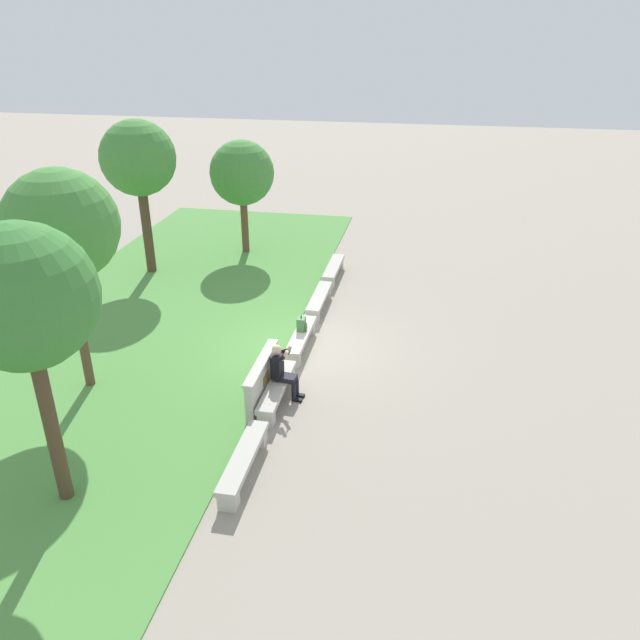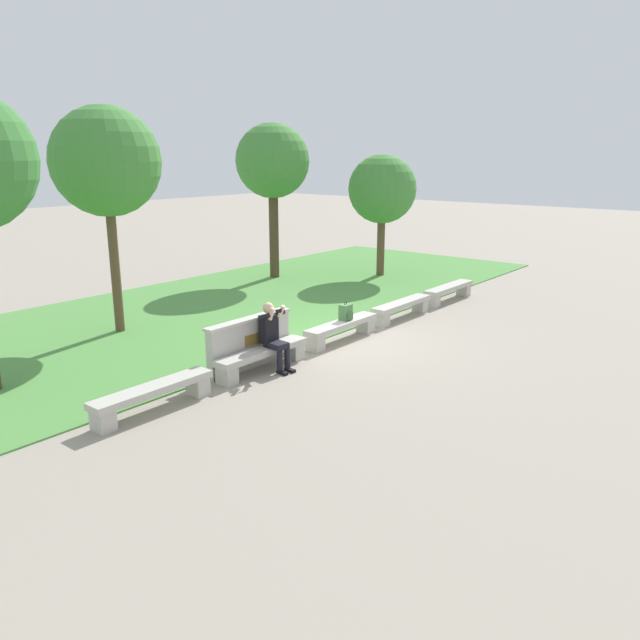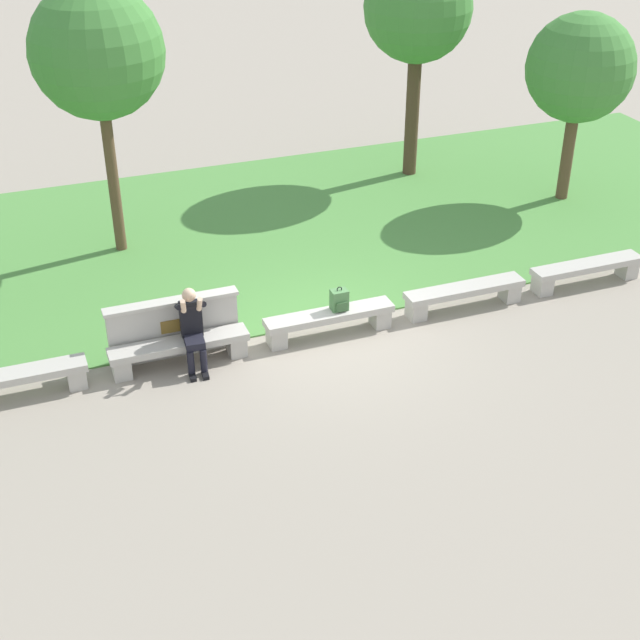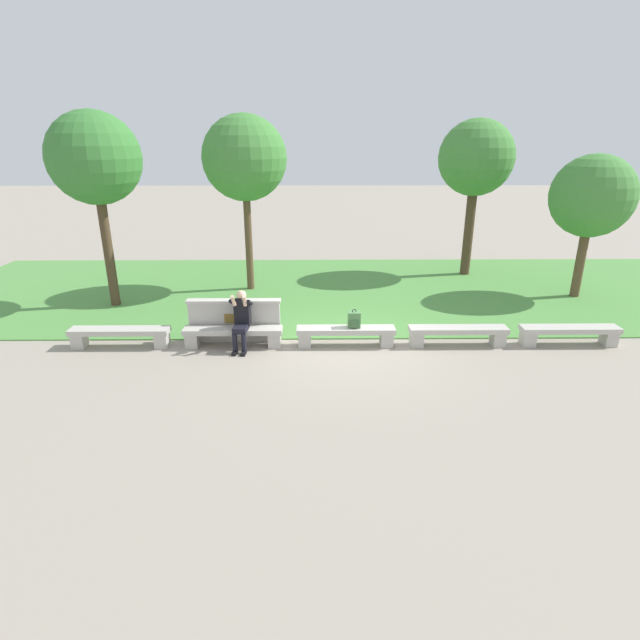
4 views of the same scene
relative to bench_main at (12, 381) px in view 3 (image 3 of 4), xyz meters
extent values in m
plane|color=gray|center=(5.11, 0.00, -0.31)|extent=(80.00, 80.00, 0.00)
cube|color=#518E42|center=(5.11, 4.38, -0.29)|extent=(24.45, 8.00, 0.03)
cube|color=#B7B2A8|center=(0.00, 0.00, 0.08)|extent=(2.23, 0.40, 0.12)
cube|color=#B7B2A8|center=(0.93, 0.00, -0.14)|extent=(0.28, 0.34, 0.33)
cube|color=#B7B2A8|center=(2.56, 0.00, 0.08)|extent=(2.23, 0.40, 0.12)
cube|color=#B7B2A8|center=(1.62, 0.00, -0.14)|extent=(0.28, 0.34, 0.33)
cube|color=#B7B2A8|center=(3.49, 0.00, -0.14)|extent=(0.28, 0.34, 0.33)
cube|color=#B7B2A8|center=(5.11, 0.00, 0.08)|extent=(2.23, 0.40, 0.12)
cube|color=#B7B2A8|center=(4.18, 0.00, -0.14)|extent=(0.28, 0.34, 0.33)
cube|color=#B7B2A8|center=(6.05, 0.00, -0.14)|extent=(0.28, 0.34, 0.33)
cube|color=#B7B2A8|center=(7.67, 0.00, 0.08)|extent=(2.23, 0.40, 0.12)
cube|color=#B7B2A8|center=(6.73, 0.00, -0.14)|extent=(0.28, 0.34, 0.33)
cube|color=#B7B2A8|center=(8.60, 0.00, -0.14)|extent=(0.28, 0.34, 0.33)
cube|color=#B7B2A8|center=(10.22, 0.00, 0.08)|extent=(2.23, 0.40, 0.12)
cube|color=#B7B2A8|center=(9.29, 0.00, -0.14)|extent=(0.28, 0.34, 0.33)
cube|color=#B7B2A8|center=(11.16, 0.00, -0.14)|extent=(0.28, 0.34, 0.33)
cube|color=#B7B2A8|center=(2.56, 0.34, 0.17)|extent=(2.09, 0.18, 0.95)
cube|color=beige|center=(2.56, 0.34, 0.67)|extent=(2.15, 0.24, 0.06)
cube|color=brown|center=(2.56, 0.24, 0.28)|extent=(0.44, 0.02, 0.22)
cube|color=black|center=(2.64, -0.44, -0.28)|extent=(0.12, 0.25, 0.06)
cylinder|color=black|center=(2.65, -0.37, -0.07)|extent=(0.11, 0.11, 0.42)
cube|color=black|center=(2.84, -0.46, -0.28)|extent=(0.12, 0.25, 0.06)
cylinder|color=black|center=(2.85, -0.39, -0.07)|extent=(0.11, 0.11, 0.42)
cube|color=black|center=(2.77, -0.19, 0.20)|extent=(0.34, 0.45, 0.12)
cube|color=black|center=(2.79, 0.04, 0.48)|extent=(0.36, 0.25, 0.56)
sphere|color=beige|center=(2.79, 0.04, 0.90)|extent=(0.22, 0.22, 0.22)
cylinder|color=black|center=(2.59, -0.04, 0.77)|extent=(0.12, 0.32, 0.21)
cylinder|color=beige|center=(2.64, -0.19, 0.85)|extent=(0.12, 0.20, 0.27)
cylinder|color=black|center=(2.97, -0.08, 0.77)|extent=(0.12, 0.32, 0.21)
cylinder|color=beige|center=(2.89, -0.21, 0.85)|extent=(0.08, 0.18, 0.27)
cube|color=black|center=(2.76, -0.26, 0.89)|extent=(0.15, 0.03, 0.08)
cube|color=#4C7F47|center=(5.30, 0.03, 0.32)|extent=(0.28, 0.20, 0.36)
cube|color=#395F35|center=(5.30, -0.08, 0.25)|extent=(0.20, 0.06, 0.16)
torus|color=black|center=(5.30, 0.03, 0.52)|extent=(0.10, 0.02, 0.10)
cylinder|color=#4C3826|center=(9.62, 6.25, 1.27)|extent=(0.32, 0.32, 3.15)
sphere|color=#428438|center=(9.62, 6.25, 3.57)|extent=(2.41, 2.41, 2.41)
cylinder|color=brown|center=(12.17, 3.65, 0.83)|extent=(0.26, 0.26, 2.26)
sphere|color=#428438|center=(12.17, 3.65, 2.64)|extent=(2.29, 2.29, 2.29)
cylinder|color=brown|center=(2.41, 4.55, 1.29)|extent=(0.22, 0.22, 3.20)
sphere|color=#428438|center=(2.41, 4.55, 3.62)|extent=(2.44, 2.44, 2.44)
camera|label=1|loc=(-9.05, -3.20, 7.55)|focal=35.00mm
camera|label=2|loc=(-5.68, -8.10, 3.80)|focal=35.00mm
camera|label=3|loc=(0.41, -11.94, 7.56)|focal=50.00mm
camera|label=4|loc=(4.41, -10.51, 4.20)|focal=28.00mm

